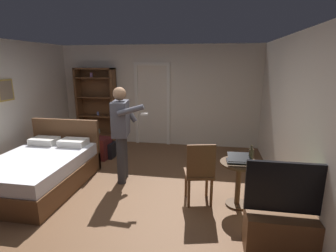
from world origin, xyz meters
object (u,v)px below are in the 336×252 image
at_px(tv_flatscreen, 287,227).
at_px(person_blue_shirt, 122,127).
at_px(wooden_chair, 200,171).
at_px(bottle_on_table, 251,157).
at_px(bed, 41,170).
at_px(suitcase_small, 97,148).
at_px(bookshelf, 97,103).
at_px(laptop, 238,160).
at_px(side_table, 239,177).
at_px(suitcase_dark, 104,150).

relative_size(tv_flatscreen, person_blue_shirt, 0.65).
bearing_deg(wooden_chair, bottle_on_table, -1.33).
bearing_deg(bed, suitcase_small, 76.15).
bearing_deg(bookshelf, laptop, -38.73).
bearing_deg(suitcase_small, bookshelf, 121.09).
bearing_deg(tv_flatscreen, bed, 164.53).
xyz_separation_m(bookshelf, tv_flatscreen, (3.90, -3.66, -0.74)).
relative_size(bed, bottle_on_table, 6.64).
distance_m(laptop, bottle_on_table, 0.19).
height_order(side_table, suitcase_small, side_table).
bearing_deg(bed, bottle_on_table, -2.71).
bearing_deg(wooden_chair, suitcase_dark, 143.24).
xyz_separation_m(person_blue_shirt, suitcase_dark, (-0.85, 1.08, -0.83)).
distance_m(tv_flatscreen, side_table, 1.08).
bearing_deg(suitcase_small, side_table, -18.18).
distance_m(wooden_chair, person_blue_shirt, 1.62).
xyz_separation_m(laptop, wooden_chair, (-0.55, -0.02, -0.21)).
xyz_separation_m(tv_flatscreen, suitcase_small, (-3.44, 2.53, -0.09)).
bearing_deg(side_table, person_blue_shirt, 164.44).
distance_m(bookshelf, wooden_chair, 4.01).
bearing_deg(bottle_on_table, suitcase_dark, 150.19).
bearing_deg(suitcase_dark, bookshelf, 120.32).
xyz_separation_m(bookshelf, person_blue_shirt, (1.43, -2.14, -0.07)).
relative_size(bookshelf, bottle_on_table, 6.69).
bearing_deg(bottle_on_table, person_blue_shirt, 163.43).
bearing_deg(bottle_on_table, bed, 177.29).
distance_m(side_table, person_blue_shirt, 2.15).
distance_m(laptop, suitcase_small, 3.40).
relative_size(laptop, suitcase_dark, 0.67).
relative_size(tv_flatscreen, wooden_chair, 1.12).
relative_size(bookshelf, tv_flatscreen, 1.79).
bearing_deg(side_table, laptop, -122.90).
relative_size(wooden_chair, suitcase_dark, 1.94).
bearing_deg(bookshelf, suitcase_small, -68.26).
relative_size(laptop, suitcase_small, 0.56).
bearing_deg(bed, wooden_chair, -3.07).
bearing_deg(person_blue_shirt, suitcase_dark, 128.18).
relative_size(side_table, laptop, 2.06).
height_order(bottle_on_table, suitcase_dark, bottle_on_table).
xyz_separation_m(wooden_chair, suitcase_small, (-2.41, 1.62, -0.30)).
bearing_deg(side_table, bed, 178.55).
bearing_deg(person_blue_shirt, side_table, -15.56).
height_order(bookshelf, tv_flatscreen, bookshelf).
height_order(side_table, suitcase_dark, side_table).
bearing_deg(bottle_on_table, suitcase_small, 152.36).
relative_size(tv_flatscreen, laptop, 3.28).
distance_m(person_blue_shirt, suitcase_small, 1.60).
height_order(bottle_on_table, wooden_chair, bottle_on_table).
relative_size(bottle_on_table, person_blue_shirt, 0.17).
distance_m(side_table, bottle_on_table, 0.40).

